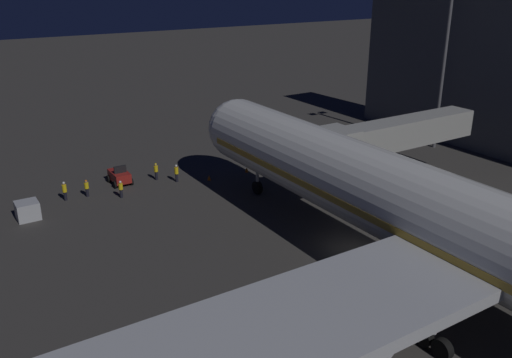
{
  "coord_description": "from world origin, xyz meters",
  "views": [
    {
      "loc": [
        25.36,
        26.58,
        19.39
      ],
      "look_at": [
        3.0,
        -8.69,
        3.5
      ],
      "focal_mm": 38.16,
      "sensor_mm": 36.0,
      "label": 1
    }
  ],
  "objects_px": {
    "ground_crew_under_port_wing": "(176,172)",
    "traffic_cone_nose_port": "(247,170)",
    "apron_floodlight_mast": "(445,53)",
    "jet_bridge": "(385,136)",
    "ground_crew_by_tug": "(87,187)",
    "baggage_container_near_belt": "(28,210)",
    "baggage_tug_spare": "(119,176)",
    "traffic_cone_nose_starboard": "(209,178)",
    "ground_crew_by_belt_loader": "(65,190)",
    "ground_crew_near_nose_gear": "(121,188)",
    "ground_crew_marshaller_fwd": "(156,171)"
  },
  "relations": [
    {
      "from": "baggage_container_near_belt",
      "to": "traffic_cone_nose_starboard",
      "type": "bearing_deg",
      "value": 179.75
    },
    {
      "from": "ground_crew_near_nose_gear",
      "to": "ground_crew_by_belt_loader",
      "type": "relative_size",
      "value": 0.92
    },
    {
      "from": "baggage_container_near_belt",
      "to": "ground_crew_by_tug",
      "type": "xyz_separation_m",
      "value": [
        -5.6,
        -2.21,
        0.14
      ]
    },
    {
      "from": "baggage_tug_spare",
      "to": "traffic_cone_nose_starboard",
      "type": "xyz_separation_m",
      "value": [
        -7.83,
        3.86,
        -0.51
      ]
    },
    {
      "from": "baggage_tug_spare",
      "to": "ground_crew_under_port_wing",
      "type": "relative_size",
      "value": 1.56
    },
    {
      "from": "baggage_tug_spare",
      "to": "ground_crew_near_nose_gear",
      "type": "relative_size",
      "value": 1.68
    },
    {
      "from": "apron_floodlight_mast",
      "to": "traffic_cone_nose_port",
      "type": "distance_m",
      "value": 26.01
    },
    {
      "from": "apron_floodlight_mast",
      "to": "ground_crew_under_port_wing",
      "type": "distance_m",
      "value": 32.7
    },
    {
      "from": "jet_bridge",
      "to": "ground_crew_marshaller_fwd",
      "type": "height_order",
      "value": "jet_bridge"
    },
    {
      "from": "baggage_tug_spare",
      "to": "baggage_container_near_belt",
      "type": "relative_size",
      "value": 1.54
    },
    {
      "from": "ground_crew_near_nose_gear",
      "to": "ground_crew_under_port_wing",
      "type": "relative_size",
      "value": 0.93
    },
    {
      "from": "apron_floodlight_mast",
      "to": "ground_crew_near_nose_gear",
      "type": "distance_m",
      "value": 38.27
    },
    {
      "from": "baggage_tug_spare",
      "to": "traffic_cone_nose_starboard",
      "type": "height_order",
      "value": "baggage_tug_spare"
    },
    {
      "from": "ground_crew_under_port_wing",
      "to": "baggage_container_near_belt",
      "type": "bearing_deg",
      "value": 5.11
    },
    {
      "from": "baggage_container_near_belt",
      "to": "traffic_cone_nose_port",
      "type": "xyz_separation_m",
      "value": [
        -21.48,
        0.07,
        -0.49
      ]
    },
    {
      "from": "ground_crew_near_nose_gear",
      "to": "ground_crew_under_port_wing",
      "type": "bearing_deg",
      "value": -170.46
    },
    {
      "from": "traffic_cone_nose_starboard",
      "to": "ground_crew_under_port_wing",
      "type": "bearing_deg",
      "value": -24.88
    },
    {
      "from": "ground_crew_near_nose_gear",
      "to": "traffic_cone_nose_port",
      "type": "xyz_separation_m",
      "value": [
        -13.31,
        0.33,
        -0.64
      ]
    },
    {
      "from": "ground_crew_by_tug",
      "to": "traffic_cone_nose_port",
      "type": "relative_size",
      "value": 2.99
    },
    {
      "from": "ground_crew_by_belt_loader",
      "to": "ground_crew_under_port_wing",
      "type": "bearing_deg",
      "value": 174.08
    },
    {
      "from": "jet_bridge",
      "to": "ground_crew_by_belt_loader",
      "type": "bearing_deg",
      "value": -28.25
    },
    {
      "from": "apron_floodlight_mast",
      "to": "ground_crew_near_nose_gear",
      "type": "xyz_separation_m",
      "value": [
        36.61,
        -4.83,
        -10.03
      ]
    },
    {
      "from": "baggage_tug_spare",
      "to": "ground_crew_by_tug",
      "type": "relative_size",
      "value": 1.7
    },
    {
      "from": "ground_crew_under_port_wing",
      "to": "traffic_cone_nose_port",
      "type": "bearing_deg",
      "value": 169.57
    },
    {
      "from": "baggage_tug_spare",
      "to": "ground_crew_near_nose_gear",
      "type": "xyz_separation_m",
      "value": [
        1.09,
        3.53,
        0.13
      ]
    },
    {
      "from": "apron_floodlight_mast",
      "to": "baggage_container_near_belt",
      "type": "height_order",
      "value": "apron_floodlight_mast"
    },
    {
      "from": "ground_crew_near_nose_gear",
      "to": "ground_crew_by_tug",
      "type": "distance_m",
      "value": 3.22
    },
    {
      "from": "jet_bridge",
      "to": "ground_crew_under_port_wing",
      "type": "distance_m",
      "value": 20.29
    },
    {
      "from": "ground_crew_by_tug",
      "to": "jet_bridge",
      "type": "bearing_deg",
      "value": 150.11
    },
    {
      "from": "ground_crew_under_port_wing",
      "to": "ground_crew_by_tug",
      "type": "relative_size",
      "value": 1.08
    },
    {
      "from": "baggage_container_near_belt",
      "to": "apron_floodlight_mast",
      "type": "bearing_deg",
      "value": 174.17
    },
    {
      "from": "ground_crew_by_tug",
      "to": "ground_crew_by_belt_loader",
      "type": "bearing_deg",
      "value": -4.48
    },
    {
      "from": "ground_crew_by_belt_loader",
      "to": "jet_bridge",
      "type": "bearing_deg",
      "value": 151.75
    },
    {
      "from": "ground_crew_by_belt_loader",
      "to": "baggage_container_near_belt",
      "type": "bearing_deg",
      "value": 32.82
    },
    {
      "from": "baggage_container_near_belt",
      "to": "ground_crew_by_belt_loader",
      "type": "bearing_deg",
      "value": -147.18
    },
    {
      "from": "baggage_tug_spare",
      "to": "traffic_cone_nose_port",
      "type": "height_order",
      "value": "baggage_tug_spare"
    },
    {
      "from": "apron_floodlight_mast",
      "to": "ground_crew_under_port_wing",
      "type": "relative_size",
      "value": 10.63
    },
    {
      "from": "ground_crew_by_belt_loader",
      "to": "ground_crew_under_port_wing",
      "type": "height_order",
      "value": "ground_crew_by_belt_loader"
    },
    {
      "from": "ground_crew_by_tug",
      "to": "ground_crew_under_port_wing",
      "type": "bearing_deg",
      "value": 173.76
    },
    {
      "from": "traffic_cone_nose_starboard",
      "to": "baggage_container_near_belt",
      "type": "bearing_deg",
      "value": -0.25
    },
    {
      "from": "ground_crew_under_port_wing",
      "to": "baggage_tug_spare",
      "type": "bearing_deg",
      "value": -27.04
    },
    {
      "from": "ground_crew_under_port_wing",
      "to": "jet_bridge",
      "type": "bearing_deg",
      "value": 140.03
    },
    {
      "from": "baggage_tug_spare",
      "to": "ground_crew_under_port_wing",
      "type": "height_order",
      "value": "baggage_tug_spare"
    },
    {
      "from": "ground_crew_near_nose_gear",
      "to": "ground_crew_by_tug",
      "type": "height_order",
      "value": "ground_crew_near_nose_gear"
    },
    {
      "from": "baggage_tug_spare",
      "to": "jet_bridge",
      "type": "bearing_deg",
      "value": 142.85
    },
    {
      "from": "baggage_tug_spare",
      "to": "traffic_cone_nose_starboard",
      "type": "distance_m",
      "value": 8.74
    },
    {
      "from": "ground_crew_under_port_wing",
      "to": "traffic_cone_nose_port",
      "type": "relative_size",
      "value": 3.24
    },
    {
      "from": "ground_crew_near_nose_gear",
      "to": "ground_crew_by_tug",
      "type": "xyz_separation_m",
      "value": [
        2.56,
        -1.95,
        -0.01
      ]
    },
    {
      "from": "baggage_container_near_belt",
      "to": "traffic_cone_nose_port",
      "type": "height_order",
      "value": "baggage_container_near_belt"
    },
    {
      "from": "apron_floodlight_mast",
      "to": "ground_crew_marshaller_fwd",
      "type": "distance_m",
      "value": 34.41
    }
  ]
}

